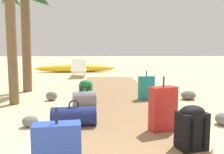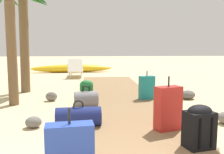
# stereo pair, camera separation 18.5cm
# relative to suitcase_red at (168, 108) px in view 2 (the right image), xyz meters

# --- Properties ---
(ground_plane) EXTENTS (60.00, 60.00, 0.00)m
(ground_plane) POSITION_rel_suitcase_red_xyz_m (-0.56, 1.35, -0.41)
(ground_plane) COLOR #D1BA8C
(boardwalk) EXTENTS (1.84, 8.55, 0.08)m
(boardwalk) POSITION_rel_suitcase_red_xyz_m (-0.56, 2.21, -0.37)
(boardwalk) COLOR olive
(boardwalk) RESTS_ON ground
(suitcase_red) EXTENTS (0.43, 0.31, 0.80)m
(suitcase_red) POSITION_rel_suitcase_red_xyz_m (0.00, 0.00, 0.00)
(suitcase_red) COLOR red
(suitcase_red) RESTS_ON boardwalk
(duffel_bag_grey) EXTENTS (0.51, 0.39, 0.44)m
(duffel_bag_grey) POSITION_rel_suitcase_red_xyz_m (-1.25, 1.43, -0.16)
(duffel_bag_grey) COLOR slate
(duffel_bag_grey) RESTS_ON boardwalk
(suitcase_blue) EXTENTS (0.46, 0.23, 0.68)m
(suitcase_blue) POSITION_rel_suitcase_red_xyz_m (-1.31, -1.26, -0.06)
(suitcase_blue) COLOR #2847B7
(suitcase_blue) RESTS_ON boardwalk
(duffel_bag_navy) EXTENTS (0.71, 0.34, 0.41)m
(duffel_bag_navy) POSITION_rel_suitcase_red_xyz_m (-1.33, 0.26, -0.17)
(duffel_bag_navy) COLOR navy
(duffel_bag_navy) RESTS_ON boardwalk
(backpack_black) EXTENTS (0.38, 0.32, 0.53)m
(backpack_black) POSITION_rel_suitcase_red_xyz_m (0.18, -0.67, -0.04)
(backpack_black) COLOR black
(backpack_black) RESTS_ON boardwalk
(backpack_green) EXTENTS (0.30, 0.24, 0.48)m
(backpack_green) POSITION_rel_suitcase_red_xyz_m (-1.25, 2.02, -0.07)
(backpack_green) COLOR #237538
(backpack_green) RESTS_ON boardwalk
(suitcase_teal) EXTENTS (0.38, 0.24, 0.67)m
(suitcase_teal) POSITION_rel_suitcase_red_xyz_m (0.16, 2.14, -0.05)
(suitcase_teal) COLOR #197A7F
(suitcase_teal) RESTS_ON boardwalk
(lounge_chair) EXTENTS (0.65, 1.54, 0.80)m
(lounge_chair) POSITION_rel_suitcase_red_xyz_m (-1.86, 7.16, -0.08)
(lounge_chair) COLOR white
(lounge_chair) RESTS_ON ground
(kayak) EXTENTS (4.19, 0.94, 0.40)m
(kayak) POSITION_rel_suitcase_red_xyz_m (-2.22, 9.24, -0.21)
(kayak) COLOR gold
(kayak) RESTS_ON ground
(rock_right_far) EXTENTS (0.54, 0.52, 0.21)m
(rock_right_far) POSITION_rel_suitcase_red_xyz_m (1.28, 2.43, -0.30)
(rock_right_far) COLOR #5B5651
(rock_right_far) RESTS_ON ground
(rock_left_near) EXTENTS (0.28, 0.22, 0.22)m
(rock_left_near) POSITION_rel_suitcase_red_xyz_m (-2.12, 2.45, -0.29)
(rock_left_near) COLOR slate
(rock_left_near) RESTS_ON ground
(rock_left_mid) EXTENTS (0.27, 0.24, 0.19)m
(rock_left_mid) POSITION_rel_suitcase_red_xyz_m (-2.07, 0.48, -0.31)
(rock_left_mid) COLOR slate
(rock_left_mid) RESTS_ON ground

